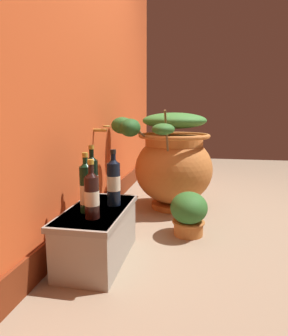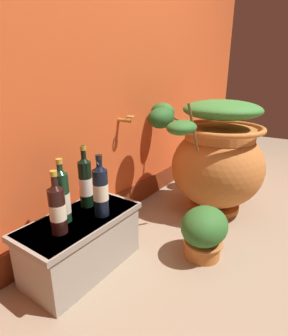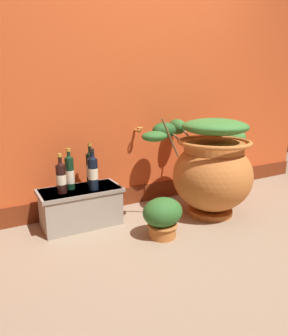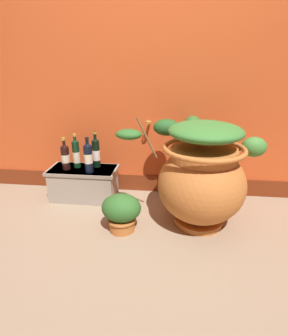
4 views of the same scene
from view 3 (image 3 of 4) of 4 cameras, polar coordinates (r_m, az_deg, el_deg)
name	(u,v)px [view 3 (image 3 of 4)]	position (r m, az deg, el deg)	size (l,w,h in m)	color
ground_plane	(215,253)	(2.16, 13.30, -15.40)	(7.00, 7.00, 0.00)	gray
back_wall	(133,65)	(2.88, -2.11, 18.94)	(4.40, 0.33, 2.60)	#D15123
terracotta_urn	(211,167)	(2.65, 12.68, 0.24)	(1.16, 0.88, 0.86)	#C17033
stone_ledge	(81,205)	(2.49, -11.90, -6.94)	(0.65, 0.33, 0.31)	#9E9384
wine_bottle_left	(61,176)	(2.35, -15.47, -1.55)	(0.08, 0.08, 0.30)	black
wine_bottle_middle	(70,172)	(2.42, -13.94, -0.74)	(0.07, 0.07, 0.33)	black
wine_bottle_right	(91,167)	(2.50, -10.10, 0.15)	(0.07, 0.07, 0.35)	black
wine_bottle_back	(93,172)	(2.36, -9.69, -0.67)	(0.08, 0.08, 0.33)	black
potted_shrub	(163,216)	(2.25, 3.55, -9.12)	(0.31, 0.26, 0.30)	#C17033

